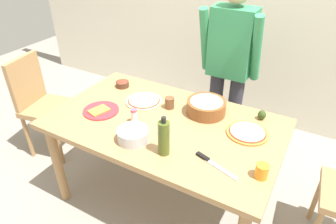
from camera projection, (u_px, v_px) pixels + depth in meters
name	position (u px, v px, depth m)	size (l,w,h in m)	color
ground	(165.00, 197.00, 2.49)	(8.00, 8.00, 0.00)	gray
dining_table	(165.00, 132.00, 2.13)	(1.60, 0.96, 0.76)	#A37A4C
person_cook	(229.00, 65.00, 2.47)	(0.49, 0.25, 1.62)	#2D2D38
chair_wooden_left	(41.00, 101.00, 2.76)	(0.47, 0.47, 0.95)	#A37A4C
pizza_raw_on_board	(144.00, 101.00, 2.31)	(0.28, 0.28, 0.02)	beige
pizza_cooked_on_tray	(247.00, 132.00, 1.96)	(0.27, 0.27, 0.02)	#C67A33
plate_with_slice	(101.00, 110.00, 2.19)	(0.26, 0.26, 0.02)	red
popcorn_bowl	(206.00, 106.00, 2.14)	(0.28, 0.28, 0.11)	brown
mixing_bowl_steel	(133.00, 135.00, 1.89)	(0.20, 0.20, 0.08)	#B7B7BC
small_sauce_bowl	(122.00, 84.00, 2.51)	(0.11, 0.11, 0.06)	#4C2D1E
olive_oil_bottle	(164.00, 138.00, 1.74)	(0.07, 0.07, 0.26)	#47561E
cup_orange	(262.00, 171.00, 1.61)	(0.07, 0.07, 0.09)	orange
cup_small_brown	(170.00, 103.00, 2.21)	(0.07, 0.07, 0.09)	brown
salt_shaker	(134.00, 116.00, 2.05)	(0.04, 0.04, 0.11)	white
chef_knife	(211.00, 162.00, 1.72)	(0.28, 0.11, 0.02)	silver
avocado	(262.00, 115.00, 2.09)	(0.06, 0.06, 0.07)	#2D4219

